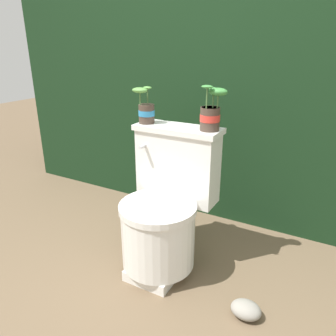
% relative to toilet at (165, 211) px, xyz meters
% --- Properties ---
extents(ground_plane, '(12.00, 12.00, 0.00)m').
position_rel_toilet_xyz_m(ground_plane, '(0.08, -0.10, -0.36)').
color(ground_plane, brown).
extents(hedge_backdrop, '(3.77, 0.91, 1.70)m').
position_rel_toilet_xyz_m(hedge_backdrop, '(0.08, 1.15, 0.49)').
color(hedge_backdrop, black).
rests_on(hedge_backdrop, ground).
extents(toilet, '(0.50, 0.54, 0.82)m').
position_rel_toilet_xyz_m(toilet, '(0.00, 0.00, 0.00)').
color(toilet, white).
rests_on(toilet, ground).
extents(potted_plant_left, '(0.11, 0.11, 0.21)m').
position_rel_toilet_xyz_m(potted_plant_left, '(-0.20, 0.13, 0.54)').
color(potted_plant_left, '#47382D').
rests_on(potted_plant_left, toilet).
extents(potted_plant_midleft, '(0.14, 0.12, 0.24)m').
position_rel_toilet_xyz_m(potted_plant_midleft, '(0.19, 0.15, 0.55)').
color(potted_plant_midleft, '#47382D').
rests_on(potted_plant_midleft, toilet).
extents(garden_stone, '(0.15, 0.12, 0.08)m').
position_rel_toilet_xyz_m(garden_stone, '(0.55, -0.17, -0.32)').
color(garden_stone, gray).
rests_on(garden_stone, ground).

